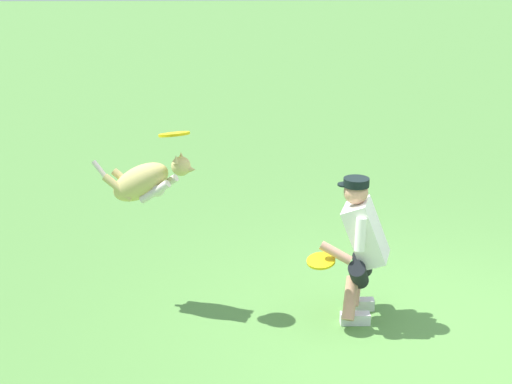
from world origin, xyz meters
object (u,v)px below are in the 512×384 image
at_px(person, 361,244).
at_px(frisbee_held, 321,261).
at_px(dog, 145,181).
at_px(frisbee_flying, 174,134).

bearing_deg(person, frisbee_held, 38.35).
distance_m(dog, frisbee_held, 1.69).
relative_size(dog, frisbee_flying, 3.57).
distance_m(frisbee_flying, frisbee_held, 1.66).
relative_size(dog, frisbee_held, 3.96).
bearing_deg(frisbee_flying, person, 170.27).
xyz_separation_m(dog, frisbee_held, (-1.52, 0.49, -0.56)).
xyz_separation_m(person, frisbee_flying, (1.60, -0.27, 0.92)).
height_order(person, frisbee_flying, frisbee_flying).
height_order(person, dog, dog).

